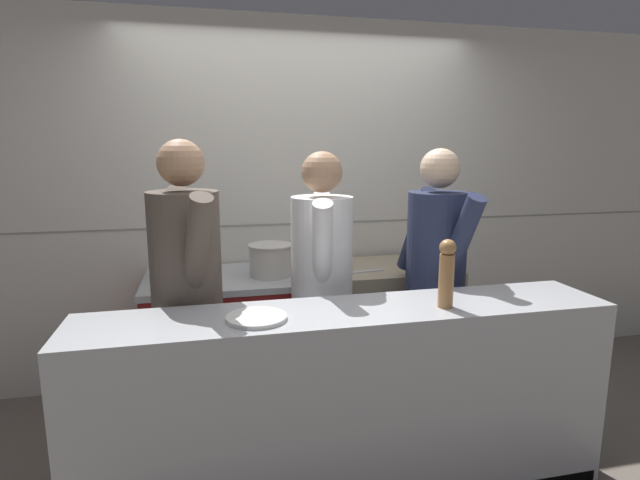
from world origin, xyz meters
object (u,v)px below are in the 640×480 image
(pepper_mill, at_px, (447,272))
(plated_dish_main, at_px, (256,318))
(chef_head_cook, at_px, (187,293))
(chef_sous, at_px, (322,286))
(oven_range, at_px, (231,339))
(chef_line, at_px, (435,278))
(chefs_knife, at_px, (352,272))
(stock_pot, at_px, (180,261))
(sauce_pot, at_px, (271,259))

(pepper_mill, bearing_deg, plated_dish_main, 178.35)
(chef_head_cook, distance_m, chef_sous, 0.74)
(oven_range, height_order, chef_line, chef_line)
(chef_head_cook, bearing_deg, plated_dish_main, -73.89)
(pepper_mill, bearing_deg, chef_head_cook, 157.13)
(chef_sous, distance_m, chef_line, 0.68)
(chefs_knife, relative_size, chef_head_cook, 0.22)
(plated_dish_main, distance_m, chef_sous, 0.71)
(stock_pot, bearing_deg, chef_line, -21.68)
(chef_sous, bearing_deg, sauce_pot, 125.88)
(chefs_knife, bearing_deg, stock_pot, 172.49)
(chef_head_cook, relative_size, chef_line, 1.03)
(oven_range, relative_size, plated_dish_main, 4.04)
(stock_pot, height_order, plated_dish_main, stock_pot)
(chef_sous, xyz_separation_m, chef_line, (0.68, -0.02, 0.01))
(stock_pot, distance_m, sauce_pot, 0.57)
(oven_range, relative_size, chef_line, 0.63)
(stock_pot, bearing_deg, chef_head_cook, -84.75)
(oven_range, distance_m, chef_line, 1.41)
(oven_range, relative_size, chef_head_cook, 0.61)
(pepper_mill, bearing_deg, oven_range, 129.38)
(oven_range, distance_m, chef_sous, 0.90)
(oven_range, xyz_separation_m, chef_line, (1.18, -0.58, 0.51))
(oven_range, relative_size, pepper_mill, 3.31)
(chefs_knife, relative_size, chef_sous, 0.23)
(stock_pot, bearing_deg, oven_range, -0.50)
(chef_sous, bearing_deg, chef_head_cook, -160.46)
(stock_pot, distance_m, plated_dish_main, 1.19)
(stock_pot, relative_size, chef_sous, 0.14)
(sauce_pot, height_order, chef_sous, chef_sous)
(stock_pot, relative_size, chefs_knife, 0.61)
(oven_range, bearing_deg, chefs_knife, -10.09)
(chef_sous, relative_size, chef_line, 0.99)
(sauce_pot, bearing_deg, pepper_mill, -58.50)
(stock_pot, bearing_deg, pepper_mill, -42.92)
(oven_range, relative_size, chef_sous, 0.64)
(chefs_knife, height_order, chef_line, chef_line)
(oven_range, xyz_separation_m, pepper_mill, (0.95, -1.15, 0.70))
(sauce_pot, xyz_separation_m, plated_dish_main, (-0.20, -1.08, -0.01))
(pepper_mill, distance_m, chef_line, 0.65)
(sauce_pot, bearing_deg, stock_pot, 174.61)
(stock_pot, relative_size, pepper_mill, 0.74)
(sauce_pot, relative_size, plated_dish_main, 1.10)
(stock_pot, bearing_deg, chefs_knife, -7.51)
(chef_sous, height_order, chef_line, chef_line)
(chef_head_cook, xyz_separation_m, chef_line, (1.41, 0.07, -0.03))
(chefs_knife, bearing_deg, chef_sous, -125.42)
(chef_line, bearing_deg, stock_pot, 147.51)
(plated_dish_main, xyz_separation_m, pepper_mill, (0.88, -0.03, 0.16))
(stock_pot, bearing_deg, sauce_pot, -5.39)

